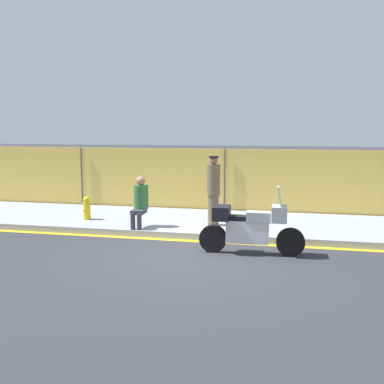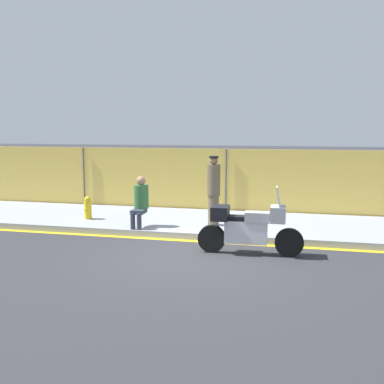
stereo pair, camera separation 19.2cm
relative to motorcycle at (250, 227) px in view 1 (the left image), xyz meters
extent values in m
plane|color=#2D2D33|center=(-1.17, -0.34, -0.61)|extent=(120.00, 120.00, 0.00)
cube|color=#8E93A3|center=(-1.17, 2.57, -0.52)|extent=(35.68, 3.31, 0.17)
cube|color=gold|center=(-1.17, 0.82, -0.60)|extent=(35.68, 0.18, 0.01)
cube|color=gold|center=(-1.17, 4.31, 0.43)|extent=(33.90, 0.08, 2.08)
cylinder|color=#4C4C51|center=(-5.97, 4.21, 0.43)|extent=(0.05, 0.05, 2.08)
cylinder|color=#4C4C51|center=(-1.17, 4.21, 0.43)|extent=(0.05, 0.05, 2.08)
cylinder|color=black|center=(0.86, 0.02, -0.30)|extent=(0.61, 0.15, 0.61)
cylinder|color=black|center=(-0.81, -0.02, -0.30)|extent=(0.61, 0.15, 0.61)
cube|color=silver|center=(-0.06, 0.00, -0.11)|extent=(0.93, 0.30, 0.50)
cube|color=#999EA3|center=(0.18, 0.00, 0.22)|extent=(0.53, 0.32, 0.22)
cube|color=black|center=(-0.16, 0.00, 0.18)|extent=(0.61, 0.29, 0.10)
cube|color=#999EA3|center=(0.61, 0.02, 0.30)|extent=(0.33, 0.48, 0.34)
cube|color=silver|center=(0.61, 0.02, 0.68)|extent=(0.12, 0.42, 0.42)
cube|color=black|center=(-0.63, -0.02, 0.28)|extent=(0.37, 0.51, 0.30)
cylinder|color=brown|center=(-1.14, 1.98, -0.04)|extent=(0.29, 0.29, 0.80)
cylinder|color=brown|center=(-1.14, 1.98, 0.77)|extent=(0.35, 0.35, 0.80)
sphere|color=brown|center=(-1.14, 1.98, 1.28)|extent=(0.22, 0.22, 0.22)
cylinder|color=black|center=(-1.14, 1.98, 1.37)|extent=(0.25, 0.25, 0.05)
cylinder|color=#2D3342|center=(-3.04, 1.02, -0.23)|extent=(0.12, 0.12, 0.43)
cylinder|color=#2D3342|center=(-2.87, 1.02, -0.23)|extent=(0.12, 0.12, 0.43)
cube|color=#2D3342|center=(-2.96, 1.23, -0.01)|extent=(0.32, 0.43, 0.10)
cylinder|color=#2D6033|center=(-2.96, 1.45, 0.34)|extent=(0.38, 0.38, 0.60)
sphere|color=#A37556|center=(-2.96, 1.45, 0.76)|extent=(0.24, 0.24, 0.24)
cylinder|color=gold|center=(-4.75, 1.98, -0.19)|extent=(0.20, 0.20, 0.50)
sphere|color=gold|center=(-4.75, 1.98, 0.11)|extent=(0.18, 0.18, 0.18)
cylinder|color=gold|center=(-4.75, 1.86, -0.17)|extent=(0.07, 0.08, 0.07)
camera|label=1|loc=(0.78, -9.55, 2.12)|focal=42.00mm
camera|label=2|loc=(0.97, -9.50, 2.12)|focal=42.00mm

